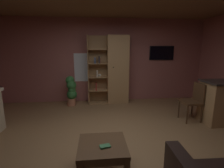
{
  "coord_description": "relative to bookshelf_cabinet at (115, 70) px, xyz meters",
  "views": [
    {
      "loc": [
        -0.32,
        -2.71,
        1.71
      ],
      "look_at": [
        0.0,
        0.4,
        1.05
      ],
      "focal_mm": 26.66,
      "sensor_mm": 36.0,
      "label": 1
    }
  ],
  "objects": [
    {
      "name": "wall_mounted_tv",
      "position": [
        1.58,
        0.21,
        0.53
      ],
      "size": [
        0.81,
        0.06,
        0.46
      ],
      "color": "black"
    },
    {
      "name": "window_pane_back",
      "position": [
        -1.0,
        0.24,
        0.07
      ],
      "size": [
        0.59,
        0.01,
        0.91
      ],
      "primitive_type": "cube",
      "color": "white"
    },
    {
      "name": "wall_back",
      "position": [
        -0.31,
        0.27,
        0.28
      ],
      "size": [
        6.71,
        0.06,
        2.66
      ],
      "primitive_type": "cube",
      "color": "#9E5B56",
      "rests_on": "ground"
    },
    {
      "name": "floor",
      "position": [
        -0.31,
        -2.49,
        -1.06
      ],
      "size": [
        6.59,
        5.46,
        0.02
      ],
      "primitive_type": "cube",
      "color": "olive",
      "rests_on": "ground"
    },
    {
      "name": "bookshelf_cabinet",
      "position": [
        0.0,
        0.0,
        0.0
      ],
      "size": [
        1.27,
        0.41,
        2.12
      ],
      "color": "#A87F51",
      "rests_on": "ground"
    },
    {
      "name": "dining_chair",
      "position": [
        1.72,
        -1.6,
        -0.52
      ],
      "size": [
        0.44,
        0.44,
        0.92
      ],
      "color": "#4C331E",
      "rests_on": "ground"
    },
    {
      "name": "table_book_0",
      "position": [
        -0.52,
        -3.24,
        -0.59
      ],
      "size": [
        0.15,
        0.11,
        0.02
      ],
      "primitive_type": "cube",
      "rotation": [
        0.0,
        0.0,
        0.23
      ],
      "color": "#387247",
      "rests_on": "coffee_table"
    },
    {
      "name": "potted_floor_plant",
      "position": [
        -1.36,
        -0.19,
        -0.57
      ],
      "size": [
        0.33,
        0.33,
        0.91
      ],
      "color": "#B77051",
      "rests_on": "ground"
    },
    {
      "name": "coffee_table",
      "position": [
        -0.55,
        -3.17,
        -0.69
      ],
      "size": [
        0.65,
        0.63,
        0.45
      ],
      "color": "#4C331E",
      "rests_on": "ground"
    }
  ]
}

